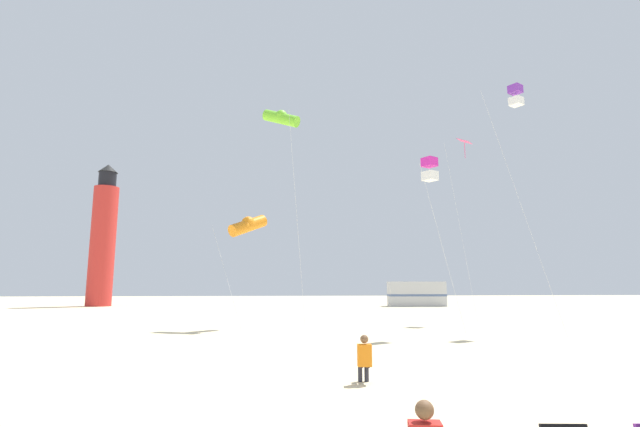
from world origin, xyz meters
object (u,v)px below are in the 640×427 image
(kite_diamond_rainbow, at_px, (464,149))
(kite_tube_orange, at_px, (248,225))
(rv_van_silver, at_px, (416,294))
(kite_flyer_standing, at_px, (364,358))
(kite_box_violet, at_px, (516,96))
(kite_box_magenta, at_px, (430,169))
(kite_tube_lime, at_px, (281,118))
(lighthouse_distant, at_px, (103,238))

(kite_diamond_rainbow, xyz_separation_m, kite_tube_orange, (-14.29, -2.82, -5.76))
(kite_diamond_rainbow, relative_size, rv_van_silver, 1.87)
(kite_flyer_standing, relative_size, kite_box_violet, 0.09)
(kite_tube_orange, bearing_deg, kite_box_violet, -13.84)
(kite_box_magenta, bearing_deg, kite_tube_orange, 151.08)
(kite_diamond_rainbow, bearing_deg, kite_box_magenta, -124.11)
(kite_diamond_rainbow, height_order, kite_tube_orange, kite_diamond_rainbow)
(kite_tube_orange, height_order, kite_box_magenta, kite_box_magenta)
(kite_diamond_rainbow, xyz_separation_m, kite_box_violet, (0.25, -6.40, 1.10))
(kite_flyer_standing, distance_m, kite_tube_lime, 20.21)
(kite_tube_lime, height_order, rv_van_silver, kite_tube_lime)
(kite_flyer_standing, bearing_deg, kite_box_magenta, -113.31)
(kite_flyer_standing, bearing_deg, kite_tube_orange, -70.55)
(kite_flyer_standing, xyz_separation_m, lighthouse_distant, (-22.13, 44.57, 7.22))
(kite_diamond_rainbow, relative_size, kite_box_magenta, 1.44)
(kite_diamond_rainbow, bearing_deg, kite_tube_lime, -173.36)
(kite_box_violet, height_order, lighthouse_distant, lighthouse_distant)
(lighthouse_distant, height_order, rv_van_silver, lighthouse_distant)
(kite_tube_orange, bearing_deg, rv_van_silver, 55.24)
(kite_tube_lime, height_order, kite_box_magenta, kite_tube_lime)
(kite_diamond_rainbow, xyz_separation_m, kite_box_magenta, (-5.28, -7.80, -3.55))
(kite_flyer_standing, distance_m, kite_box_violet, 19.64)
(lighthouse_distant, bearing_deg, rv_van_silver, -6.19)
(kite_tube_lime, relative_size, lighthouse_distant, 0.80)
(kite_tube_lime, xyz_separation_m, lighthouse_distant, (-20.28, 28.49, -4.90))
(kite_tube_orange, distance_m, kite_box_magenta, 10.52)
(kite_flyer_standing, height_order, rv_van_silver, rv_van_silver)
(kite_tube_orange, xyz_separation_m, kite_tube_lime, (1.82, 1.37, 6.98))
(kite_tube_orange, relative_size, kite_tube_lime, 0.48)
(lighthouse_distant, bearing_deg, kite_flyer_standing, -63.60)
(kite_box_magenta, bearing_deg, lighthouse_distant, 128.25)
(kite_tube_orange, xyz_separation_m, kite_box_magenta, (9.00, -4.98, 2.22))
(kite_box_violet, relative_size, kite_tube_lime, 0.98)
(kite_tube_orange, distance_m, kite_tube_lime, 7.34)
(kite_flyer_standing, height_order, lighthouse_distant, lighthouse_distant)
(kite_tube_lime, distance_m, lighthouse_distant, 35.31)
(lighthouse_distant, relative_size, rv_van_silver, 2.55)
(kite_diamond_rainbow, bearing_deg, lighthouse_distant, 140.45)
(kite_tube_orange, height_order, lighthouse_distant, lighthouse_distant)
(kite_diamond_rainbow, xyz_separation_m, lighthouse_distant, (-32.75, 27.04, -3.68))
(kite_box_magenta, distance_m, lighthouse_distant, 44.36)
(kite_tube_orange, xyz_separation_m, kite_box_violet, (14.54, -3.58, 6.86))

